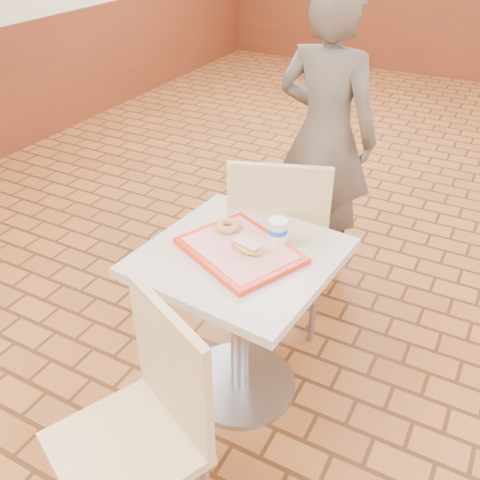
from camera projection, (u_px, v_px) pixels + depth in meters
The scene contains 8 objects.
main_table at pixel (240, 302), 2.18m from camera, with size 0.70×0.70×0.74m.
chair_main_front at pixel (144, 421), 1.68m from camera, with size 0.56×0.56×0.91m.
chair_main_back at pixel (279, 236), 2.52m from camera, with size 0.57×0.57×0.96m.
customer at pixel (325, 135), 2.91m from camera, with size 0.57×0.38×1.58m, color brown.
serving_tray at pixel (240, 250), 2.04m from camera, with size 0.43×0.34×0.03m.
ring_donut at pixel (228, 226), 2.14m from camera, with size 0.10×0.10×0.03m, color #C68348.
long_john_donut at pixel (246, 247), 2.01m from camera, with size 0.14×0.09×0.04m.
paper_cup at pixel (278, 231), 2.04m from camera, with size 0.08×0.08×0.09m.
Camera 1 is at (-0.20, -1.97, 1.90)m, focal length 40.00 mm.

